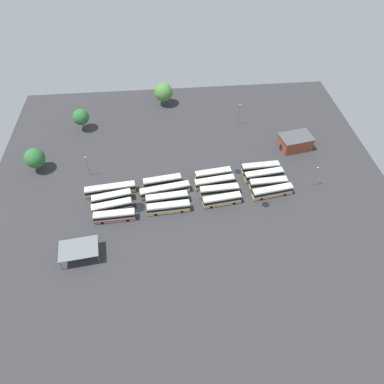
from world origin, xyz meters
name	(u,v)px	position (x,y,z in m)	size (l,w,h in m)	color
ground_plane	(191,194)	(0.00, 0.00, 0.00)	(130.03, 130.03, 0.00)	#333335
bus_row0_slot0	(114,216)	(-23.61, -8.34, 1.78)	(12.21, 2.94, 3.36)	silver
bus_row0_slot1	(112,207)	(-24.55, -4.55, 1.78)	(12.24, 4.51, 3.36)	silver
bus_row0_slot2	(112,198)	(-24.83, -0.78, 1.78)	(12.30, 4.55, 3.36)	silver
bus_row0_slot3	(110,189)	(-25.54, 2.80, 1.79)	(15.90, 4.02, 3.36)	silver
bus_row1_slot0	(168,208)	(-7.58, -6.52, 1.78)	(13.00, 3.15, 3.36)	silver
bus_row1_slot1	(167,198)	(-7.87, -2.73, 1.78)	(13.06, 3.50, 3.36)	silver
bus_row1_slot2	(165,190)	(-8.39, 0.85, 1.79)	(15.92, 4.91, 3.36)	silver
bus_row1_slot3	(162,181)	(-8.99, 4.86, 1.78)	(12.43, 4.02, 3.36)	silver
bus_row2_slot0	(222,200)	(8.94, -4.91, 1.78)	(12.09, 3.89, 3.36)	silver
bus_row2_slot1	(219,190)	(8.72, -0.81, 1.78)	(12.34, 3.12, 3.36)	silver
bus_row2_slot2	(215,182)	(7.75, 2.93, 1.78)	(13.15, 4.09, 3.36)	silver
bus_row2_slot3	(213,174)	(7.81, 6.67, 1.78)	(12.08, 3.87, 3.36)	silver
bus_row3_slot0	(272,192)	(25.29, -2.88, 1.78)	(13.16, 4.36, 3.36)	silver
bus_row3_slot1	(268,183)	(24.90, 0.92, 1.78)	(12.19, 3.00, 3.36)	silver
bus_row3_slot2	(264,175)	(24.37, 4.78, 1.78)	(13.02, 4.00, 3.36)	silver
bus_row3_slot3	(260,168)	(24.04, 8.39, 1.78)	(12.63, 2.99, 3.36)	silver
depot_building	(295,142)	(39.29, 19.99, 2.45)	(12.52, 9.54, 4.87)	#99422D
maintenance_shelter	(78,249)	(-32.16, -20.45, 3.66)	(11.09, 8.19, 3.83)	slate
lamp_post_mid_lot	(239,114)	(21.61, 35.80, 4.93)	(0.56, 0.28, 9.02)	slate
lamp_post_far_corner	(315,176)	(39.46, 0.25, 4.39)	(0.56, 0.28, 7.96)	slate
lamp_post_by_building	(88,165)	(-33.04, 12.05, 4.36)	(0.56, 0.28, 7.89)	slate
tree_east_edge	(81,117)	(-38.04, 38.25, 5.56)	(6.00, 6.00, 8.57)	brown
tree_north_edge	(164,92)	(-6.52, 52.62, 5.70)	(7.40, 7.40, 9.41)	brown
tree_south_edge	(35,158)	(-50.54, 16.32, 5.24)	(6.70, 6.70, 8.59)	brown
puddle_front_lane	(138,208)	(-16.78, -4.09, 0.00)	(4.08, 4.08, 0.01)	black
puddle_centre_drain	(238,172)	(16.66, 9.02, 0.00)	(2.27, 2.27, 0.01)	black
puddle_near_shelter	(266,205)	(22.50, -6.59, 0.00)	(2.33, 2.33, 0.01)	black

